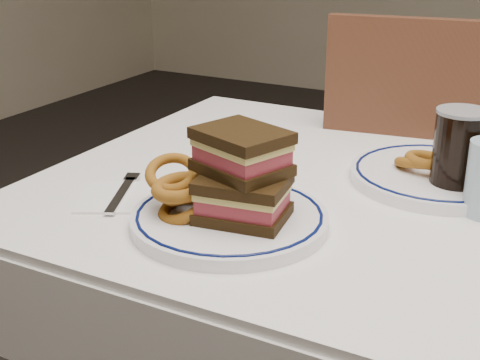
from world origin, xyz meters
The scene contains 10 objects.
dining_table centered at (0.00, 0.00, 0.64)m, with size 1.27×0.87×0.75m.
chair_far centered at (-0.08, 0.47, 0.54)m, with size 0.52×0.52×0.99m.
main_plate centered at (-0.22, -0.22, 0.76)m, with size 0.29×0.29×0.02m.
reuben_sandwich centered at (-0.20, -0.22, 0.83)m, with size 0.15×0.14×0.13m.
onion_rings_main centered at (-0.29, -0.24, 0.80)m, with size 0.13×0.11×0.10m.
ketchup_ramekin centered at (-0.28, -0.12, 0.79)m, with size 0.05×0.05×0.03m.
beer_mug centered at (0.04, 0.06, 0.82)m, with size 0.12×0.08×0.14m.
far_plate centered at (0.00, 0.10, 0.76)m, with size 0.29×0.29×0.02m.
onion_rings_far centered at (-0.02, 0.10, 0.78)m, with size 0.10×0.10×0.05m.
napkin_fork centered at (-0.43, -0.21, 0.75)m, with size 0.17×0.18×0.01m.
Camera 1 is at (0.21, -0.99, 1.17)m, focal length 50.00 mm.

